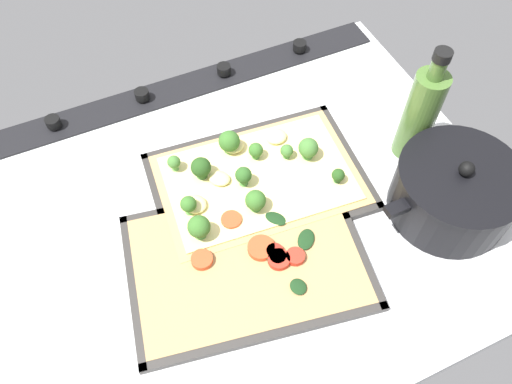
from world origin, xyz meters
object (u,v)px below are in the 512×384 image
object	(u,v)px
baking_tray_front	(259,183)
baking_tray_back	(247,263)
veggie_pizza_back	(249,260)
cooking_pot	(454,192)
oil_bottle	(419,112)
broccoli_pizza	(253,178)

from	to	relation	value
baking_tray_front	baking_tray_back	xyz separation A→B (cm)	(8.12, 13.30, -0.00)
baking_tray_back	veggie_pizza_back	world-z (taller)	veggie_pizza_back
cooking_pot	oil_bottle	size ratio (longest dim) A/B	1.18
cooking_pot	oil_bottle	world-z (taller)	oil_bottle
veggie_pizza_back	oil_bottle	world-z (taller)	oil_bottle
baking_tray_front	veggie_pizza_back	bearing A→B (deg)	59.64
baking_tray_back	oil_bottle	bearing A→B (deg)	-165.18
broccoli_pizza	oil_bottle	bearing A→B (deg)	172.04
baking_tray_back	oil_bottle	distance (cm)	38.48
cooking_pot	baking_tray_back	bearing A→B (deg)	-7.15
cooking_pot	veggie_pizza_back	bearing A→B (deg)	-7.32
baking_tray_front	baking_tray_back	distance (cm)	15.58
broccoli_pizza	veggie_pizza_back	bearing A→B (deg)	63.53
veggie_pizza_back	oil_bottle	xyz separation A→B (cm)	(-35.77, -9.51, 8.45)
veggie_pizza_back	oil_bottle	size ratio (longest dim) A/B	1.67
baking_tray_front	broccoli_pizza	distance (cm)	1.91
veggie_pizza_back	oil_bottle	bearing A→B (deg)	-165.12
baking_tray_back	cooking_pot	xyz separation A→B (cm)	(-34.72, 4.36, 4.61)
baking_tray_back	cooking_pot	distance (cm)	35.29
baking_tray_front	cooking_pot	xyz separation A→B (cm)	(-26.60, 17.65, 4.61)
baking_tray_front	broccoli_pizza	xyz separation A→B (cm)	(1.00, -0.32, 1.59)
baking_tray_back	cooking_pot	world-z (taller)	cooking_pot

